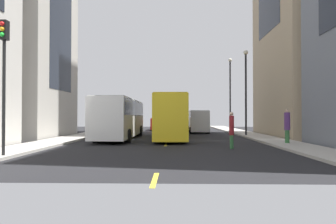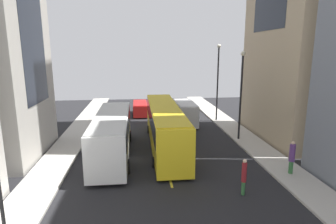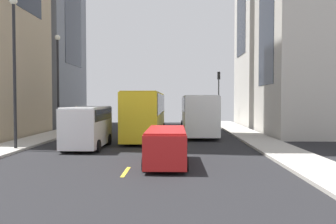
% 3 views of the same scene
% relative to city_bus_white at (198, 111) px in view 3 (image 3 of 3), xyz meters
% --- Properties ---
extents(ground_plane, '(42.93, 42.93, 0.00)m').
position_rel_city_bus_white_xyz_m(ground_plane, '(4.03, 5.53, -2.01)').
color(ground_plane, black).
extents(sidewalk_west, '(2.60, 44.00, 0.15)m').
position_rel_city_bus_white_xyz_m(sidewalk_west, '(-4.13, 5.53, -1.93)').
color(sidewalk_west, '#B2ADA3').
rests_on(sidewalk_west, ground).
extents(sidewalk_east, '(2.60, 44.00, 0.15)m').
position_rel_city_bus_white_xyz_m(sidewalk_east, '(12.20, 5.53, -1.93)').
color(sidewalk_east, '#B2ADA3').
rests_on(sidewalk_east, ground).
extents(lane_stripe_0, '(0.16, 2.00, 0.01)m').
position_rel_city_bus_white_xyz_m(lane_stripe_0, '(4.03, -15.47, -2.00)').
color(lane_stripe_0, yellow).
rests_on(lane_stripe_0, ground).
extents(lane_stripe_1, '(0.16, 2.00, 0.01)m').
position_rel_city_bus_white_xyz_m(lane_stripe_1, '(4.03, -4.97, -2.00)').
color(lane_stripe_1, yellow).
rests_on(lane_stripe_1, ground).
extents(lane_stripe_2, '(0.16, 2.00, 0.01)m').
position_rel_city_bus_white_xyz_m(lane_stripe_2, '(4.03, 5.53, -2.00)').
color(lane_stripe_2, yellow).
rests_on(lane_stripe_2, ground).
extents(lane_stripe_3, '(0.16, 2.00, 0.01)m').
position_rel_city_bus_white_xyz_m(lane_stripe_3, '(4.03, 16.03, -2.00)').
color(lane_stripe_3, yellow).
rests_on(lane_stripe_3, ground).
extents(building_west_1, '(6.72, 8.60, 18.92)m').
position_rel_city_bus_white_xyz_m(building_west_1, '(-8.96, 0.97, 7.45)').
color(building_west_1, '#B7B2A8').
rests_on(building_west_1, ground).
extents(city_bus_white, '(2.80, 11.35, 3.35)m').
position_rel_city_bus_white_xyz_m(city_bus_white, '(0.00, 0.00, 0.00)').
color(city_bus_white, silver).
rests_on(city_bus_white, ground).
extents(streetcar_yellow, '(2.70, 14.09, 3.59)m').
position_rel_city_bus_white_xyz_m(streetcar_yellow, '(4.35, 1.68, 0.12)').
color(streetcar_yellow, yellow).
rests_on(streetcar_yellow, ground).
extents(delivery_van_white, '(2.25, 5.29, 2.58)m').
position_rel_city_bus_white_xyz_m(delivery_van_white, '(7.43, 8.96, -0.50)').
color(delivery_van_white, white).
rests_on(delivery_van_white, ground).
extents(car_red_0, '(1.95, 4.78, 1.67)m').
position_rel_city_bus_white_xyz_m(car_red_0, '(2.39, 14.40, -1.02)').
color(car_red_0, red).
rests_on(car_red_0, ground).
extents(pedestrian_crossing_near, '(0.29, 0.29, 2.20)m').
position_rel_city_bus_white_xyz_m(pedestrian_crossing_near, '(8.04, -7.24, -0.82)').
color(pedestrian_crossing_near, '#336B38').
rests_on(pedestrian_crossing_near, ground).
extents(pedestrian_walking_far, '(0.38, 0.38, 2.25)m').
position_rel_city_bus_white_xyz_m(pedestrian_walking_far, '(12.18, -5.07, -0.67)').
color(pedestrian_walking_far, '#336B38').
rests_on(pedestrian_walking_far, ground).
extents(traffic_light_near_corner, '(0.32, 0.44, 6.22)m').
position_rel_city_bus_white_xyz_m(traffic_light_near_corner, '(-3.23, -11.34, 2.44)').
color(traffic_light_near_corner, black).
rests_on(traffic_light_near_corner, ground).
extents(streetlamp_near, '(0.44, 0.44, 8.07)m').
position_rel_city_bus_white_xyz_m(streetlamp_near, '(11.40, 2.66, 3.00)').
color(streetlamp_near, black).
rests_on(streetlamp_near, ground).
extents(streetlamp_far, '(0.44, 0.44, 8.84)m').
position_rel_city_bus_white_xyz_m(streetlamp_far, '(11.40, 10.16, 3.41)').
color(streetlamp_far, black).
rests_on(streetlamp_far, ground).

